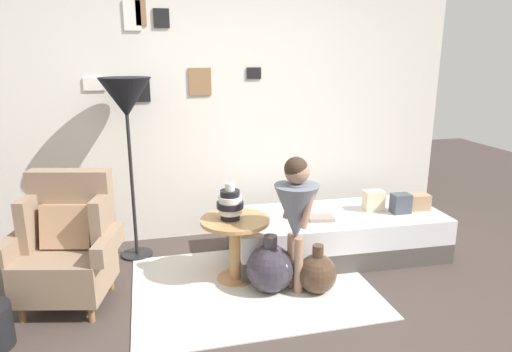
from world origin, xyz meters
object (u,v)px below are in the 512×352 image
object	(u,v)px
book_on_daybed	(321,218)
demijohn_near	(270,268)
daybed	(336,234)
person_child	(296,208)
vase_striped	(230,204)
floor_lamp	(126,103)
side_table	(235,236)
demijohn_far	(317,273)
armchair	(67,246)

from	to	relation	value
book_on_daybed	demijohn_near	distance (m)	0.72
daybed	demijohn_near	bearing A→B (deg)	-147.01
person_child	vase_striped	bearing A→B (deg)	146.57
floor_lamp	side_table	bearing A→B (deg)	-40.40
daybed	book_on_daybed	bearing A→B (deg)	-150.74
person_child	book_on_daybed	bearing A→B (deg)	48.60
side_table	book_on_daybed	distance (m)	0.80
daybed	demijohn_far	xyz separation A→B (m)	(-0.42, -0.60, -0.04)
demijohn_far	book_on_daybed	bearing A→B (deg)	66.02
floor_lamp	person_child	world-z (taller)	floor_lamp
demijohn_near	daybed	bearing A→B (deg)	32.99
side_table	vase_striped	size ratio (longest dim) A/B	1.87
demijohn_near	vase_striped	bearing A→B (deg)	136.51
daybed	side_table	world-z (taller)	side_table
demijohn_far	vase_striped	bearing A→B (deg)	149.78
floor_lamp	demijohn_far	world-z (taller)	floor_lamp
armchair	daybed	xyz separation A→B (m)	(2.25, 0.27, -0.24)
vase_striped	demijohn_near	size ratio (longest dim) A/B	0.65
side_table	vase_striped	distance (m)	0.28
person_child	book_on_daybed	xyz separation A→B (m)	(0.38, 0.43, -0.27)
vase_striped	demijohn_near	xyz separation A→B (m)	(0.26, -0.25, -0.46)
demijohn_near	book_on_daybed	bearing A→B (deg)	34.26
person_child	daybed	bearing A→B (deg)	43.08
daybed	person_child	xyz separation A→B (m)	(-0.58, -0.54, 0.48)
daybed	demijohn_near	size ratio (longest dim) A/B	4.18
demijohn_near	armchair	bearing A→B (deg)	171.28
side_table	vase_striped	bearing A→B (deg)	172.49
armchair	demijohn_far	bearing A→B (deg)	-10.33
floor_lamp	book_on_daybed	xyz separation A→B (m)	(1.58, -0.53, -0.98)
book_on_daybed	demijohn_near	xyz separation A→B (m)	(-0.57, -0.38, -0.22)
vase_striped	person_child	bearing A→B (deg)	-33.43
side_table	demijohn_near	bearing A→B (deg)	-47.23
vase_striped	person_child	size ratio (longest dim) A/B	0.28
demijohn_near	demijohn_far	world-z (taller)	demijohn_near
armchair	demijohn_near	distance (m)	1.52
armchair	book_on_daybed	size ratio (longest dim) A/B	4.41
side_table	floor_lamp	distance (m)	1.45
person_child	floor_lamp	bearing A→B (deg)	141.27
person_child	book_on_daybed	world-z (taller)	person_child
armchair	person_child	xyz separation A→B (m)	(1.67, -0.27, 0.24)
floor_lamp	book_on_daybed	bearing A→B (deg)	-18.59
vase_striped	person_child	xyz separation A→B (m)	(0.45, -0.30, 0.03)
daybed	demijohn_far	bearing A→B (deg)	-124.83
armchair	book_on_daybed	xyz separation A→B (m)	(2.05, 0.16, -0.02)
armchair	demijohn_far	world-z (taller)	armchair
armchair	vase_striped	bearing A→B (deg)	1.00
side_table	floor_lamp	world-z (taller)	floor_lamp
floor_lamp	demijohn_near	bearing A→B (deg)	-42.05
armchair	demijohn_far	size ratio (longest dim) A/B	2.47
daybed	armchair	bearing A→B (deg)	-173.14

